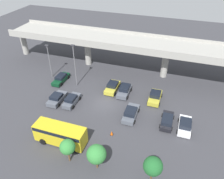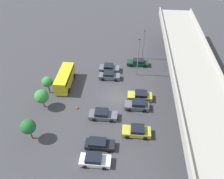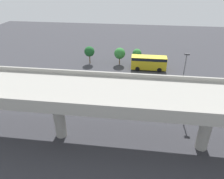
# 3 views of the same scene
# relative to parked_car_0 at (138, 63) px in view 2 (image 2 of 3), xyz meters

# --- Properties ---
(ground_plane) EXTENTS (112.28, 112.28, 0.00)m
(ground_plane) POSITION_rel_parked_car_0_xyz_m (10.97, -4.20, -0.69)
(ground_plane) COLOR #38383D
(highway_overpass) EXTENTS (53.79, 7.96, 7.60)m
(highway_overpass) POSITION_rel_parked_car_0_xyz_m (10.97, 8.95, 5.56)
(highway_overpass) COLOR #9E9B93
(highway_overpass) RESTS_ON ground_plane
(parked_car_0) EXTENTS (1.98, 4.82, 1.43)m
(parked_car_0) POSITION_rel_parked_car_0_xyz_m (0.00, 0.00, 0.00)
(parked_car_0) COLOR #0C381E
(parked_car_0) RESTS_ON ground_plane
(parked_car_1) EXTENTS (2.22, 4.35, 1.49)m
(parked_car_1) POSITION_rel_parked_car_0_xyz_m (2.72, -6.21, 0.00)
(parked_car_1) COLOR #515660
(parked_car_1) RESTS_ON ground_plane
(parked_car_2) EXTENTS (1.98, 4.31, 1.54)m
(parked_car_2) POSITION_rel_parked_car_0_xyz_m (5.50, -5.91, 0.04)
(parked_car_2) COLOR #515660
(parked_car_2) RESTS_ON ground_plane
(parked_car_3) EXTENTS (2.23, 4.54, 1.54)m
(parked_car_3) POSITION_rel_parked_car_0_xyz_m (11.05, 0.42, 0.04)
(parked_car_3) COLOR gold
(parked_car_3) RESTS_ON ground_plane
(parked_car_4) EXTENTS (2.17, 4.31, 1.68)m
(parked_car_4) POSITION_rel_parked_car_0_xyz_m (13.60, -0.08, 0.11)
(parked_car_4) COLOR #515660
(parked_car_4) RESTS_ON ground_plane
(parked_car_5) EXTENTS (2.20, 4.84, 1.57)m
(parked_car_5) POSITION_rel_parked_car_0_xyz_m (16.38, -5.94, 0.03)
(parked_car_5) COLOR #515660
(parked_car_5) RESTS_ON ground_plane
(parked_car_6) EXTENTS (2.24, 4.52, 1.62)m
(parked_car_6) POSITION_rel_parked_car_0_xyz_m (19.42, -0.17, 0.07)
(parked_car_6) COLOR gold
(parked_car_6) RESTS_ON ground_plane
(parked_car_7) EXTENTS (2.02, 4.47, 1.38)m
(parked_car_7) POSITION_rel_parked_car_0_xyz_m (22.27, -5.76, -0.01)
(parked_car_7) COLOR black
(parked_car_7) RESTS_ON ground_plane
(parked_car_8) EXTENTS (2.13, 4.43, 1.61)m
(parked_car_8) POSITION_rel_parked_car_0_xyz_m (24.99, -6.03, 0.06)
(parked_car_8) COLOR silver
(parked_car_8) RESTS_ON ground_plane
(shuttle_bus) EXTENTS (7.44, 2.69, 2.95)m
(shuttle_bus) POSITION_rel_parked_car_0_xyz_m (8.25, -14.49, 1.07)
(shuttle_bus) COLOR gold
(shuttle_bus) RESTS_ON ground_plane
(lamp_post_near_aisle) EXTENTS (0.70, 0.35, 8.70)m
(lamp_post_near_aisle) POSITION_rel_parked_car_0_xyz_m (3.70, -0.23, 4.36)
(lamp_post_near_aisle) COLOR slate
(lamp_post_near_aisle) RESTS_ON ground_plane
(lamp_post_mid_lot) EXTENTS (0.70, 0.35, 7.28)m
(lamp_post_mid_lot) POSITION_rel_parked_car_0_xyz_m (-2.77, 1.02, 3.63)
(lamp_post_mid_lot) COLOR slate
(lamp_post_mid_lot) RESTS_ON ground_plane
(tree_front_left) EXTENTS (2.03, 2.03, 3.69)m
(tree_front_left) POSITION_rel_parked_car_0_xyz_m (10.90, -17.01, 1.97)
(tree_front_left) COLOR brown
(tree_front_left) RESTS_ON ground_plane
(tree_front_centre) EXTENTS (2.50, 2.50, 3.81)m
(tree_front_centre) POSITION_rel_parked_car_0_xyz_m (14.77, -16.81, 1.87)
(tree_front_centre) COLOR brown
(tree_front_centre) RESTS_ON ground_plane
(tree_front_right) EXTENTS (2.32, 2.32, 3.97)m
(tree_front_right) POSITION_rel_parked_car_0_xyz_m (21.66, -16.48, 2.11)
(tree_front_right) COLOR brown
(tree_front_right) RESTS_ON ground_plane
(traffic_cone) EXTENTS (0.44, 0.44, 0.70)m
(traffic_cone) POSITION_rel_parked_car_0_xyz_m (14.71, -10.84, -0.36)
(traffic_cone) COLOR black
(traffic_cone) RESTS_ON ground_plane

